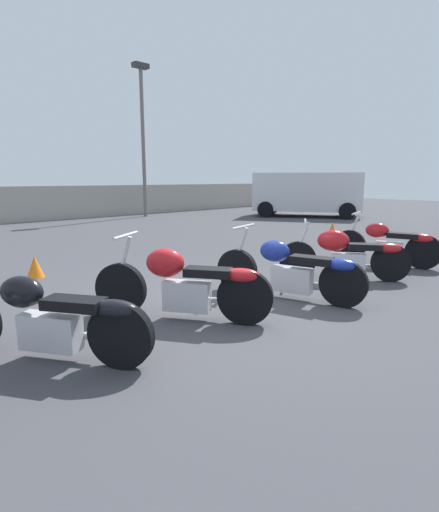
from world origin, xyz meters
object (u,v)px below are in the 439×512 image
motorcycle_slot_3 (291,270)px  parked_van (307,192)px  light_pole_left (143,127)px  traffic_cone_near (332,231)px  motorcycle_slot_5 (388,244)px  traffic_cone_far (35,267)px  motorcycle_slot_1 (48,318)px  motorcycle_slot_4 (345,254)px  motorcycle_slot_2 (184,284)px

motorcycle_slot_3 → parked_van: bearing=17.3°
light_pole_left → traffic_cone_near: (-0.46, -9.72, -3.64)m
light_pole_left → traffic_cone_near: bearing=-92.7°
motorcycle_slot_5 → parked_van: (7.79, 7.04, 0.66)m
motorcycle_slot_3 → parked_van: size_ratio=0.43×
traffic_cone_near → traffic_cone_far: (-7.39, 1.37, -0.07)m
light_pole_left → motorcycle_slot_1: 15.15m
motorcycle_slot_4 → parked_van: (9.40, 7.02, 0.65)m
motorcycle_slot_5 → traffic_cone_far: 6.51m
motorcycle_slot_5 → traffic_cone_far: bearing=129.1°
motorcycle_slot_3 → motorcycle_slot_4: 1.57m
motorcycle_slot_4 → traffic_cone_far: bearing=99.9°
motorcycle_slot_5 → traffic_cone_near: bearing=33.8°
parked_van → motorcycle_slot_2: bearing=177.7°
light_pole_left → motorcycle_slot_2: light_pole_left is taller
light_pole_left → motorcycle_slot_4: light_pole_left is taller
motorcycle_slot_4 → motorcycle_slot_5: 1.61m
motorcycle_slot_3 → traffic_cone_near: 5.80m
motorcycle_slot_1 → motorcycle_slot_3: size_ratio=0.88×
light_pole_left → traffic_cone_far: 12.05m
light_pole_left → traffic_cone_near: 10.39m
motorcycle_slot_3 → motorcycle_slot_5: size_ratio=1.10×
motorcycle_slot_3 → traffic_cone_near: size_ratio=4.10×
parked_van → traffic_cone_near: bearing=-171.1°
light_pole_left → motorcycle_slot_5: bearing=-101.9°
motorcycle_slot_1 → traffic_cone_far: size_ratio=4.98×
motorcycle_slot_4 → parked_van: bearing=2.3°
motorcycle_slot_1 → traffic_cone_near: 8.71m
motorcycle_slot_5 → traffic_cone_far: motorcycle_slot_5 is taller
light_pole_left → traffic_cone_far: (-7.85, -8.35, -3.71)m
motorcycle_slot_2 → motorcycle_slot_1: bearing=146.4°
motorcycle_slot_1 → traffic_cone_near: bearing=-19.4°
parked_van → traffic_cone_far: 13.51m
traffic_cone_far → motorcycle_slot_5: bearing=-35.6°
motorcycle_slot_2 → motorcycle_slot_4: 3.19m
traffic_cone_near → motorcycle_slot_5: bearing=-130.9°
motorcycle_slot_5 → parked_van: bearing=26.8°
motorcycle_slot_2 → traffic_cone_near: (6.88, 2.03, -0.18)m
motorcycle_slot_2 → traffic_cone_near: motorcycle_slot_2 is taller
motorcycle_slot_5 → parked_van: parked_van is taller
motorcycle_slot_4 → motorcycle_slot_2: bearing=138.9°
motorcycle_slot_1 → motorcycle_slot_4: (4.76, -0.39, 0.03)m
motorcycle_slot_1 → motorcycle_slot_2: bearing=-33.5°
motorcycle_slot_1 → motorcycle_slot_2: (1.59, -0.02, 0.04)m
motorcycle_slot_2 → motorcycle_slot_5: motorcycle_slot_2 is taller
motorcycle_slot_5 → parked_van: 10.52m
motorcycle_slot_1 → motorcycle_slot_4: motorcycle_slot_4 is taller
motorcycle_slot_3 → traffic_cone_far: (-2.11, 3.79, -0.23)m
light_pole_left → motorcycle_slot_4: size_ratio=3.60×
light_pole_left → parked_van: size_ratio=1.28×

